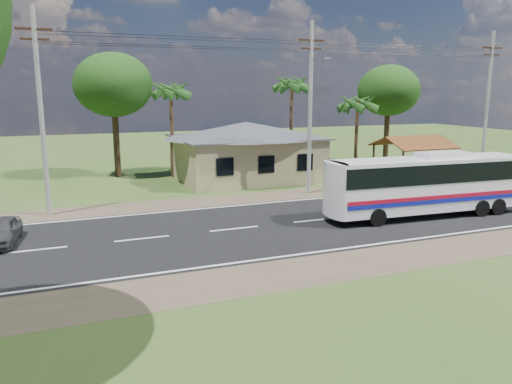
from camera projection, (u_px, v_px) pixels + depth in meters
ground at (315, 221)px, 26.24m from camera, size 120.00×120.00×0.00m
road at (315, 220)px, 26.23m from camera, size 120.00×16.00×0.03m
house at (246, 145)px, 37.90m from camera, size 12.40×10.00×5.00m
waiting_shed at (413, 144)px, 38.14m from camera, size 5.20×4.48×3.35m
concrete_barrier at (426, 180)px, 35.59m from camera, size 7.00×0.30×0.90m
utility_poles at (306, 106)px, 31.95m from camera, size 32.80×2.22×11.00m
palm_near at (358, 104)px, 38.55m from camera, size 2.80×2.80×6.70m
palm_mid at (292, 85)px, 41.09m from camera, size 2.80×2.80×8.20m
palm_far at (171, 91)px, 38.01m from camera, size 2.80×2.80×7.70m
tree_behind_house at (113, 85)px, 38.30m from camera, size 6.00×6.00×9.61m
tree_behind_shed at (389, 91)px, 45.26m from camera, size 5.60×5.60×9.02m
coach_bus at (428, 180)px, 26.84m from camera, size 11.23×3.01×3.45m
motorcycle at (429, 179)px, 36.27m from camera, size 1.61×0.97×0.80m
person at (363, 176)px, 34.84m from camera, size 0.70×0.56×1.69m
small_car at (0, 231)px, 22.08m from camera, size 1.83×3.65×1.20m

